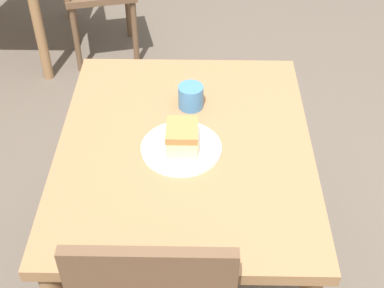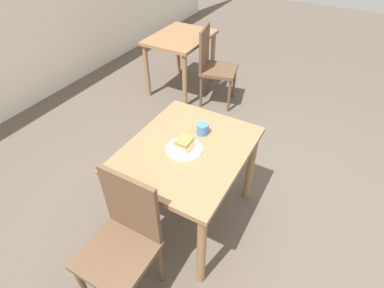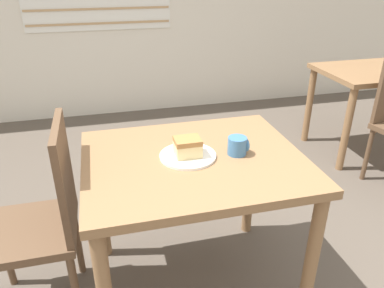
{
  "view_description": "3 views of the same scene",
  "coord_description": "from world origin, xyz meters",
  "px_view_note": "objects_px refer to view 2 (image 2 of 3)",
  "views": [
    {
      "loc": [
        -1.4,
        0.29,
        1.91
      ],
      "look_at": [
        -0.18,
        0.32,
        0.83
      ],
      "focal_mm": 50.0,
      "sensor_mm": 36.0,
      "label": 1
    },
    {
      "loc": [
        -1.49,
        -0.47,
        2.15
      ],
      "look_at": [
        -0.12,
        0.3,
        0.83
      ],
      "focal_mm": 28.0,
      "sensor_mm": 36.0,
      "label": 2
    },
    {
      "loc": [
        -0.49,
        -1.1,
        1.58
      ],
      "look_at": [
        -0.14,
        0.3,
        0.86
      ],
      "focal_mm": 35.0,
      "sensor_mm": 36.0,
      "label": 3
    }
  ],
  "objects_px": {
    "dining_table_near": "(187,160)",
    "cake_slice": "(184,144)",
    "chair_near_window": "(123,240)",
    "chair_far_corner": "(213,64)",
    "plate": "(184,149)",
    "dining_table_far": "(181,46)",
    "coffee_mug": "(203,129)"
  },
  "relations": [
    {
      "from": "dining_table_far",
      "to": "chair_far_corner",
      "type": "height_order",
      "value": "chair_far_corner"
    },
    {
      "from": "dining_table_near",
      "to": "chair_far_corner",
      "type": "distance_m",
      "value": 1.89
    },
    {
      "from": "dining_table_near",
      "to": "plate",
      "type": "height_order",
      "value": "plate"
    },
    {
      "from": "dining_table_near",
      "to": "chair_far_corner",
      "type": "bearing_deg",
      "value": 20.17
    },
    {
      "from": "dining_table_far",
      "to": "chair_near_window",
      "type": "bearing_deg",
      "value": -156.39
    },
    {
      "from": "cake_slice",
      "to": "dining_table_near",
      "type": "bearing_deg",
      "value": -14.08
    },
    {
      "from": "chair_near_window",
      "to": "plate",
      "type": "height_order",
      "value": "chair_near_window"
    },
    {
      "from": "dining_table_near",
      "to": "cake_slice",
      "type": "bearing_deg",
      "value": 165.92
    },
    {
      "from": "dining_table_near",
      "to": "chair_near_window",
      "type": "distance_m",
      "value": 0.7
    },
    {
      "from": "plate",
      "to": "chair_near_window",
      "type": "bearing_deg",
      "value": 175.47
    },
    {
      "from": "chair_near_window",
      "to": "cake_slice",
      "type": "bearing_deg",
      "value": 85.19
    },
    {
      "from": "cake_slice",
      "to": "coffee_mug",
      "type": "xyz_separation_m",
      "value": [
        0.23,
        -0.02,
        -0.01
      ]
    },
    {
      "from": "cake_slice",
      "to": "coffee_mug",
      "type": "distance_m",
      "value": 0.23
    },
    {
      "from": "plate",
      "to": "dining_table_near",
      "type": "bearing_deg",
      "value": -21.05
    },
    {
      "from": "dining_table_far",
      "to": "cake_slice",
      "type": "distance_m",
      "value": 2.25
    },
    {
      "from": "cake_slice",
      "to": "dining_table_far",
      "type": "bearing_deg",
      "value": 31.69
    },
    {
      "from": "chair_far_corner",
      "to": "plate",
      "type": "relative_size",
      "value": 3.8
    },
    {
      "from": "dining_table_far",
      "to": "plate",
      "type": "distance_m",
      "value": 2.25
    },
    {
      "from": "coffee_mug",
      "to": "dining_table_near",
      "type": "bearing_deg",
      "value": 175.52
    },
    {
      "from": "plate",
      "to": "cake_slice",
      "type": "relative_size",
      "value": 2.2
    },
    {
      "from": "dining_table_far",
      "to": "chair_near_window",
      "type": "distance_m",
      "value": 2.81
    },
    {
      "from": "coffee_mug",
      "to": "cake_slice",
      "type": "bearing_deg",
      "value": 174.35
    },
    {
      "from": "dining_table_near",
      "to": "chair_near_window",
      "type": "xyz_separation_m",
      "value": [
        -0.69,
        0.06,
        -0.13
      ]
    },
    {
      "from": "dining_table_far",
      "to": "coffee_mug",
      "type": "bearing_deg",
      "value": -144.42
    },
    {
      "from": "dining_table_far",
      "to": "cake_slice",
      "type": "height_order",
      "value": "cake_slice"
    },
    {
      "from": "cake_slice",
      "to": "chair_near_window",
      "type": "bearing_deg",
      "value": 175.19
    },
    {
      "from": "chair_near_window",
      "to": "chair_far_corner",
      "type": "bearing_deg",
      "value": 103.45
    },
    {
      "from": "chair_far_corner",
      "to": "coffee_mug",
      "type": "distance_m",
      "value": 1.73
    },
    {
      "from": "cake_slice",
      "to": "coffee_mug",
      "type": "relative_size",
      "value": 1.23
    },
    {
      "from": "coffee_mug",
      "to": "plate",
      "type": "bearing_deg",
      "value": 173.55
    },
    {
      "from": "coffee_mug",
      "to": "chair_near_window",
      "type": "bearing_deg",
      "value": 174.97
    },
    {
      "from": "dining_table_near",
      "to": "cake_slice",
      "type": "height_order",
      "value": "cake_slice"
    }
  ]
}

